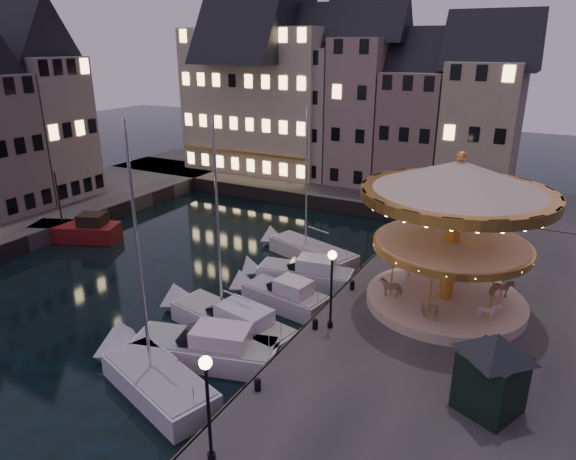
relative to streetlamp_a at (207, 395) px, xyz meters
The scene contains 30 objects.
ground 12.21m from the streetlamp_a, 128.66° to the left, with size 160.00×160.00×0.00m, color black.
quay_east 16.81m from the streetlamp_a, 65.61° to the left, with size 16.00×56.00×1.30m, color #474442.
quay_north 40.14m from the streetlamp_a, 112.33° to the left, with size 44.00×12.00×1.30m, color #474442.
quaywall_e 15.42m from the streetlamp_a, 94.57° to the left, with size 0.15×44.00×1.30m, color #47423A.
quaywall_n 33.86m from the streetlamp_a, 113.06° to the left, with size 48.00×0.15×1.30m, color #47423A.
quaywall_w 27.70m from the streetlamp_a, 156.42° to the left, with size 0.15×44.00×1.30m, color #47423A.
streetlamp_a is the anchor object (origin of this frame).
streetlamp_b 10.00m from the streetlamp_a, 90.00° to the left, with size 0.44×0.44×4.17m.
streetlamp_c 23.50m from the streetlamp_a, 90.00° to the left, with size 0.44×0.44×4.17m.
bollard_a 4.71m from the streetlamp_a, 98.53° to the left, with size 0.30×0.30×0.57m.
bollard_b 9.82m from the streetlamp_a, 93.61° to the left, with size 0.30×0.30×0.57m.
bollard_c 14.71m from the streetlamp_a, 92.37° to the left, with size 0.30×0.30×0.57m.
bollard_d 20.15m from the streetlamp_a, 91.72° to the left, with size 0.30×0.30×0.57m.
townhouse_na 47.41m from the streetlamp_a, 124.40° to the left, with size 5.50×8.00×12.80m.
townhouse_nb 44.62m from the streetlamp_a, 118.58° to the left, with size 6.16×8.00×13.80m.
townhouse_nc 42.13m from the streetlamp_a, 111.29° to the left, with size 6.82×8.00×14.80m.
townhouse_nd 40.47m from the streetlamp_a, 103.62° to the left, with size 5.50×8.00×15.80m.
townhouse_ne 39.38m from the streetlamp_a, 95.86° to the left, with size 6.16×8.00×12.80m.
townhouse_nf 39.29m from the streetlamp_a, 86.99° to the left, with size 6.82×8.00×13.80m.
townhouse_wc 38.99m from the streetlamp_a, 149.00° to the left, with size 8.80×5.50×14.20m.
hotel_corner 44.76m from the streetlamp_a, 118.53° to the left, with size 17.60×9.00×16.80m.
motorboat_a 7.47m from the streetlamp_a, 150.43° to the left, with size 7.38×4.44×12.31m.
motorboat_b 8.76m from the streetlamp_a, 131.35° to the left, with size 8.28×4.35×2.15m.
motorboat_c 11.04m from the streetlamp_a, 122.04° to the left, with size 8.69×3.73×11.50m.
motorboat_d 14.09m from the streetlamp_a, 109.53° to the left, with size 6.32×2.87×2.15m.
motorboat_e 17.18m from the streetlamp_a, 106.98° to the left, with size 7.21×3.06×2.15m.
motorboat_f 21.43m from the streetlamp_a, 107.47° to the left, with size 8.06×4.31×10.79m.
red_fishing_boat 28.42m from the streetlamp_a, 148.44° to the left, with size 7.11×4.75×5.72m.
carousel 16.06m from the streetlamp_a, 73.18° to the left, with size 9.73×9.73×8.52m.
ticket_kiosk 10.75m from the streetlamp_a, 42.59° to the left, with size 3.29×3.29×3.85m.
Camera 1 is at (16.10, -19.93, 14.81)m, focal length 32.00 mm.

